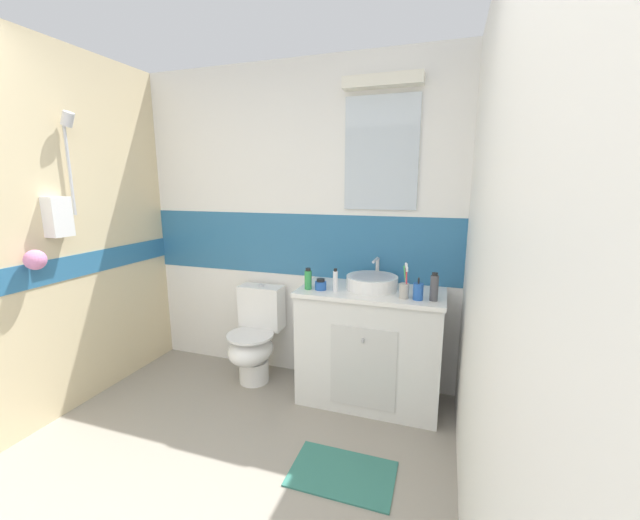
# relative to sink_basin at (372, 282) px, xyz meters

# --- Properties ---
(ground_plane) EXTENTS (3.20, 3.48, 0.04)m
(ground_plane) POSITION_rel_sink_basin_xyz_m (-0.68, -0.98, -0.92)
(ground_plane) COLOR gray
(wall_back_tiled) EXTENTS (3.20, 0.20, 2.50)m
(wall_back_tiled) POSITION_rel_sink_basin_xyz_m (-0.67, 0.26, 0.36)
(wall_back_tiled) COLOR white
(wall_back_tiled) RESTS_ON ground_plane
(wall_left_shower_alcove) EXTENTS (0.24, 3.48, 2.50)m
(wall_left_shower_alcove) POSITION_rel_sink_basin_xyz_m (-2.03, -0.98, 0.35)
(wall_left_shower_alcove) COLOR beige
(wall_left_shower_alcove) RESTS_ON ground_plane
(wall_right_plain) EXTENTS (0.10, 3.48, 2.50)m
(wall_right_plain) POSITION_rel_sink_basin_xyz_m (0.67, -0.98, 0.35)
(wall_right_plain) COLOR white
(wall_right_plain) RESTS_ON ground_plane
(vanity_cabinet) EXTENTS (1.02, 0.52, 0.85)m
(vanity_cabinet) POSITION_rel_sink_basin_xyz_m (0.00, -0.03, -0.48)
(vanity_cabinet) COLOR silver
(vanity_cabinet) RESTS_ON ground_plane
(sink_basin) EXTENTS (0.37, 0.41, 0.20)m
(sink_basin) POSITION_rel_sink_basin_xyz_m (0.00, 0.00, 0.00)
(sink_basin) COLOR white
(sink_basin) RESTS_ON vanity_cabinet
(toilet) EXTENTS (0.37, 0.50, 0.78)m
(toilet) POSITION_rel_sink_basin_xyz_m (-0.94, -0.03, -0.54)
(toilet) COLOR white
(toilet) RESTS_ON ground_plane
(toothbrush_cup) EXTENTS (0.06, 0.06, 0.23)m
(toothbrush_cup) POSITION_rel_sink_basin_xyz_m (0.24, -0.16, 0.01)
(toothbrush_cup) COLOR #B2ADA3
(toothbrush_cup) RESTS_ON vanity_cabinet
(soap_dispenser) EXTENTS (0.07, 0.07, 0.15)m
(soap_dispenser) POSITION_rel_sink_basin_xyz_m (0.33, -0.16, 0.00)
(soap_dispenser) COLOR #2659B2
(soap_dispenser) RESTS_ON vanity_cabinet
(deodorant_spray_can) EXTENTS (0.05, 0.05, 0.15)m
(deodorant_spray_can) POSITION_rel_sink_basin_xyz_m (-0.43, -0.16, 0.02)
(deodorant_spray_can) COLOR green
(deodorant_spray_can) RESTS_ON vanity_cabinet
(toothpaste_tube_upright) EXTENTS (0.03, 0.03, 0.16)m
(toothpaste_tube_upright) POSITION_rel_sink_basin_xyz_m (-0.23, -0.14, 0.03)
(toothpaste_tube_upright) COLOR white
(toothpaste_tube_upright) RESTS_ON vanity_cabinet
(hair_gel_jar) EXTENTS (0.08, 0.08, 0.08)m
(hair_gel_jar) POSITION_rel_sink_basin_xyz_m (-0.34, -0.14, -0.02)
(hair_gel_jar) COLOR #2659B2
(hair_gel_jar) RESTS_ON vanity_cabinet
(shampoo_bottle_tall) EXTENTS (0.05, 0.05, 0.18)m
(shampoo_bottle_tall) POSITION_rel_sink_basin_xyz_m (0.43, -0.15, 0.04)
(shampoo_bottle_tall) COLOR #4C4C51
(shampoo_bottle_tall) RESTS_ON vanity_cabinet
(bath_mat) EXTENTS (0.57, 0.37, 0.01)m
(bath_mat) POSITION_rel_sink_basin_xyz_m (0.01, -0.82, -0.90)
(bath_mat) COLOR #337266
(bath_mat) RESTS_ON ground_plane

